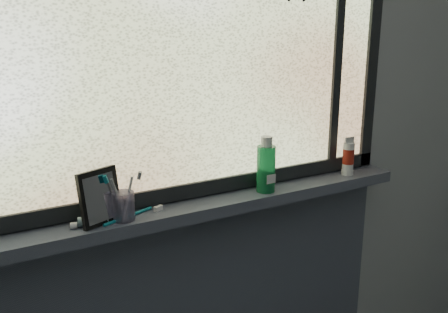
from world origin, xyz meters
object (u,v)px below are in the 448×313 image
at_px(toothbrush_cup, 123,206).
at_px(mouthwash_bottle, 266,164).
at_px(vanity_mirror, 100,197).
at_px(cream_tube, 348,155).

distance_m(toothbrush_cup, mouthwash_bottle, 0.51).
bearing_deg(vanity_mirror, mouthwash_bottle, -21.02).
distance_m(vanity_mirror, cream_tube, 0.96).
height_order(vanity_mirror, cream_tube, vanity_mirror).
bearing_deg(toothbrush_cup, cream_tube, 0.62).
bearing_deg(cream_tube, toothbrush_cup, -179.38).
height_order(toothbrush_cup, cream_tube, cream_tube).
relative_size(vanity_mirror, toothbrush_cup, 1.88).
bearing_deg(mouthwash_bottle, toothbrush_cup, -179.49).
xyz_separation_m(vanity_mirror, mouthwash_bottle, (0.58, -0.00, 0.02)).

